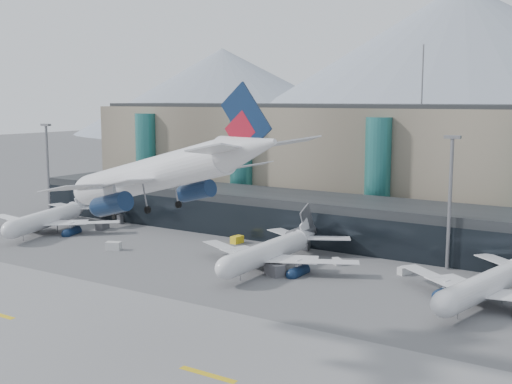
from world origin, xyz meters
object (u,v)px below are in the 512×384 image
lightmast_left (48,164)px  veh_c (275,270)px  hero_jet (170,163)px  veh_b (237,240)px  lightmast_mid (450,195)px  jet_parked_left (54,212)px  jet_parked_mid (276,243)px  veh_f (102,225)px  veh_a (113,246)px  jet_parked_right (495,275)px  veh_g (337,261)px  veh_d (404,271)px

lightmast_left → veh_c: size_ratio=6.23×
hero_jet → veh_b: size_ratio=13.31×
lightmast_left → veh_b: (63.51, -0.34, -13.59)m
lightmast_mid → hero_jet: 63.19m
lightmast_left → veh_b: size_ratio=8.94×
veh_b → jet_parked_left: bearing=110.5°
jet_parked_mid → veh_f: size_ratio=9.97×
hero_jet → veh_a: (-47.35, 36.63, -23.57)m
jet_parked_right → veh_g: bearing=88.9°
hero_jet → jet_parked_right: size_ratio=1.06×
lightmast_left → lightmast_mid: (110.00, 3.00, 0.00)m
hero_jet → veh_a: size_ratio=12.08×
jet_parked_right → veh_a: (-77.36, -7.55, -3.48)m
hero_jet → lightmast_left: bearing=155.4°
hero_jet → veh_g: size_ratio=17.68×
veh_a → veh_f: bearing=117.9°
jet_parked_mid → veh_d: (23.43, 7.35, -3.76)m
lightmast_mid → jet_parked_mid: lightmast_mid is taller
hero_jet → lightmast_mid: bearing=80.3°
veh_a → veh_g: veh_a is taller
veh_c → veh_d: size_ratio=1.60×
veh_d → veh_f: 78.11m
veh_d → veh_f: (-78.11, -0.45, 0.30)m
jet_parked_right → veh_a: size_ratio=11.39×
veh_d → veh_g: 13.70m
jet_parked_mid → jet_parked_right: size_ratio=1.03×
jet_parked_mid → veh_c: jet_parked_mid is taller
jet_parked_left → veh_b: size_ratio=13.15×
veh_c → veh_d: bearing=62.5°
jet_parked_mid → lightmast_left: bearing=80.9°
hero_jet → jet_parked_mid: 49.78m
veh_a → veh_d: 61.61m
veh_a → veh_g: (46.07, 14.78, -0.26)m
lightmast_left → jet_parked_left: (16.78, -12.55, -9.85)m
veh_c → jet_parked_left: bearing=-157.0°
hero_jet → veh_g: 56.67m
veh_b → veh_c: 27.93m
lightmast_left → veh_g: (90.77, -5.35, -13.79)m
lightmast_left → veh_g: 91.96m
veh_b → veh_g: veh_b is taller
veh_f → jet_parked_right: bearing=-111.7°
jet_parked_mid → veh_f: 55.23m
veh_c → veh_d: (19.98, 13.62, -0.41)m
veh_b → veh_d: bearing=-90.8°
veh_a → jet_parked_right: bearing=-18.2°
jet_parked_mid → veh_a: bearing=101.5°
lightmast_mid → veh_f: bearing=-174.1°
jet_parked_right → veh_b: 59.92m
veh_d → jet_parked_left: bearing=119.7°
lightmast_mid → jet_parked_right: 22.11m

